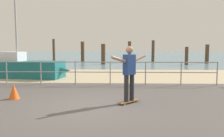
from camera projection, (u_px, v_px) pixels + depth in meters
ground_plane at (85, 117)px, 5.72m from camera, size 24.00×10.00×0.04m
beach_strip at (105, 75)px, 13.67m from camera, size 24.00×6.00×0.04m
sea_surface at (115, 55)px, 41.52m from camera, size 72.00×50.00×0.04m
railing_fence at (58, 69)px, 10.29m from camera, size 13.97×0.05×1.05m
sailboat at (25, 68)px, 12.57m from camera, size 5.06×2.07×5.60m
skateboard at (129, 101)px, 7.01m from camera, size 0.71×0.71×0.08m
skateboarder at (129, 70)px, 6.92m from camera, size 1.09×1.08×1.65m
groyne_post_0 at (54, 51)px, 22.75m from camera, size 0.25×0.25×2.37m
groyne_post_1 at (83, 52)px, 24.87m from camera, size 0.38×0.38×2.15m
groyne_post_2 at (103, 54)px, 21.23m from camera, size 0.38×0.38×1.88m
groyne_post_3 at (130, 52)px, 23.14m from camera, size 0.32×0.32×2.14m
groyne_post_4 at (153, 51)px, 24.06m from camera, size 0.31×0.31×2.26m
groyne_post_5 at (187, 56)px, 20.57m from camera, size 0.30×0.30×1.62m
groyne_post_6 at (207, 54)px, 22.33m from camera, size 0.36×0.36×1.83m
traffic_cone at (14, 92)px, 7.53m from camera, size 0.36×0.36×0.50m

